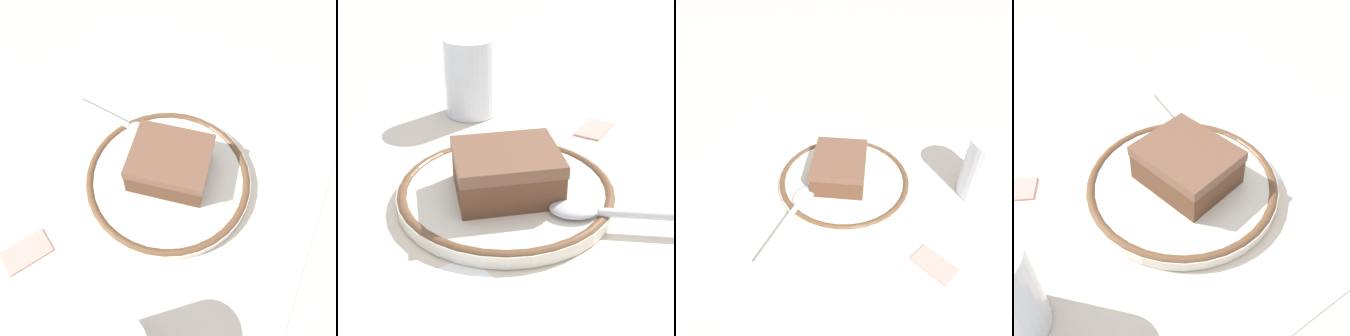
{
  "view_description": "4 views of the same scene",
  "coord_description": "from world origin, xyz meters",
  "views": [
    {
      "loc": [
        -0.18,
        -0.12,
        0.39
      ],
      "look_at": [
        0.01,
        -0.03,
        0.03
      ],
      "focal_mm": 40.42,
      "sensor_mm": 36.0,
      "label": 1
    },
    {
      "loc": [
        0.39,
        -0.03,
        0.25
      ],
      "look_at": [
        0.01,
        -0.03,
        0.03
      ],
      "focal_mm": 54.48,
      "sensor_mm": 36.0,
      "label": 2
    },
    {
      "loc": [
        -0.09,
        0.31,
        0.34
      ],
      "look_at": [
        0.01,
        -0.03,
        0.03
      ],
      "focal_mm": 35.08,
      "sensor_mm": 36.0,
      "label": 3
    },
    {
      "loc": [
        -0.16,
        -0.27,
        0.33
      ],
      "look_at": [
        0.01,
        -0.03,
        0.03
      ],
      "focal_mm": 46.82,
      "sensor_mm": 36.0,
      "label": 4
    }
  ],
  "objects": [
    {
      "name": "sugar_packet",
      "position": [
        -0.13,
        0.07,
        0.0
      ],
      "size": [
        0.06,
        0.05,
        0.01
      ],
      "primitive_type": "cube",
      "rotation": [
        0.0,
        0.0,
        2.62
      ],
      "color": "#E5998C",
      "rests_on": "placemat"
    },
    {
      "name": "spoon",
      "position": [
        0.06,
        0.05,
        0.02
      ],
      "size": [
        0.03,
        0.14,
        0.01
      ],
      "color": "silver",
      "rests_on": "plate"
    },
    {
      "name": "placemat",
      "position": [
        0.0,
        0.0,
        0.0
      ],
      "size": [
        0.52,
        0.4,
        0.0
      ],
      "primitive_type": "cube",
      "color": "beige",
      "rests_on": "ground_plane"
    },
    {
      "name": "plate",
      "position": [
        0.01,
        -0.03,
        0.01
      ],
      "size": [
        0.19,
        0.19,
        0.01
      ],
      "color": "silver",
      "rests_on": "placemat"
    },
    {
      "name": "ground_plane",
      "position": [
        0.0,
        0.0,
        0.0
      ],
      "size": [
        2.4,
        2.4,
        0.0
      ],
      "primitive_type": "plane",
      "color": "#B7B2A8"
    },
    {
      "name": "napkin",
      "position": [
        0.17,
        -0.06,
        0.0
      ],
      "size": [
        0.16,
        0.15,
        0.0
      ],
      "primitive_type": "cube",
      "rotation": [
        0.0,
        0.0,
        3.76
      ],
      "color": "white",
      "rests_on": "placemat"
    },
    {
      "name": "cake_slice",
      "position": [
        0.02,
        -0.03,
        0.03
      ],
      "size": [
        0.09,
        0.1,
        0.04
      ],
      "color": "brown",
      "rests_on": "plate"
    },
    {
      "name": "cup",
      "position": [
        -0.18,
        -0.07,
        0.04
      ],
      "size": [
        0.06,
        0.06,
        0.09
      ],
      "color": "silver",
      "rests_on": "placemat"
    }
  ]
}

